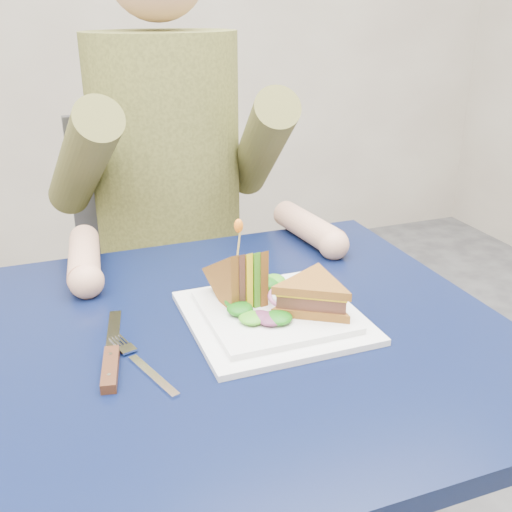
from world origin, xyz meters
name	(u,v)px	position (x,y,z in m)	size (l,w,h in m)	color
table	(258,370)	(0.00, 0.00, 0.65)	(0.75, 0.75, 0.73)	black
chair	(166,267)	(0.00, 0.69, 0.54)	(0.42, 0.40, 0.93)	#47474C
diner	(167,134)	(0.00, 0.57, 0.91)	(0.54, 0.59, 0.74)	brown
plate	(273,315)	(0.03, 0.01, 0.74)	(0.26, 0.26, 0.02)	white
sandwich_flat	(313,295)	(0.08, -0.01, 0.78)	(0.19, 0.19, 0.05)	brown
sandwich_upright	(239,281)	(-0.01, 0.06, 0.78)	(0.08, 0.14, 0.14)	brown
fork	(144,366)	(-0.18, -0.05, 0.73)	(0.07, 0.18, 0.01)	silver
knife	(111,361)	(-0.23, -0.03, 0.74)	(0.06, 0.22, 0.02)	silver
toothpick	(239,243)	(-0.01, 0.06, 0.85)	(0.00, 0.00, 0.06)	tan
toothpick_frill	(239,226)	(-0.01, 0.06, 0.88)	(0.01, 0.01, 0.02)	orange
lettuce_spill	(274,300)	(0.03, 0.02, 0.76)	(0.15, 0.13, 0.02)	#337A14
onion_ring	(281,297)	(0.04, 0.02, 0.77)	(0.04, 0.04, 0.01)	#9E4C7A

